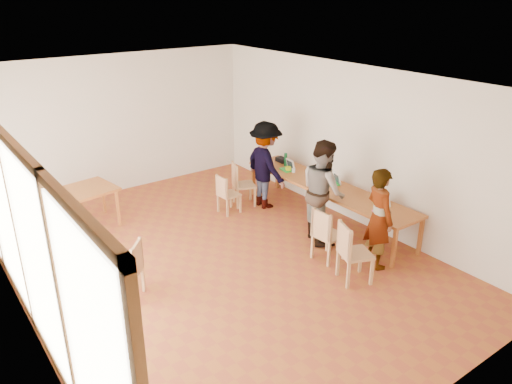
% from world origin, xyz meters
% --- Properties ---
extents(ground, '(8.00, 8.00, 0.00)m').
position_xyz_m(ground, '(0.00, 0.00, 0.00)').
color(ground, '#974124').
rests_on(ground, ground).
extents(wall_back, '(6.00, 0.10, 3.00)m').
position_xyz_m(wall_back, '(0.00, 4.00, 1.50)').
color(wall_back, beige).
rests_on(wall_back, ground).
extents(wall_front, '(6.00, 0.10, 3.00)m').
position_xyz_m(wall_front, '(0.00, -4.00, 1.50)').
color(wall_front, beige).
rests_on(wall_front, ground).
extents(wall_right, '(0.10, 8.00, 3.00)m').
position_xyz_m(wall_right, '(3.00, 0.00, 1.50)').
color(wall_right, beige).
rests_on(wall_right, ground).
extents(window_wall, '(0.10, 8.00, 3.00)m').
position_xyz_m(window_wall, '(-2.96, 0.00, 1.50)').
color(window_wall, white).
rests_on(window_wall, ground).
extents(ceiling, '(6.00, 8.00, 0.04)m').
position_xyz_m(ceiling, '(0.00, 0.00, 3.02)').
color(ceiling, white).
rests_on(ceiling, wall_back).
extents(communal_table, '(0.80, 4.00, 0.75)m').
position_xyz_m(communal_table, '(2.50, 0.07, 0.70)').
color(communal_table, '#A45824').
rests_on(communal_table, ground).
extents(side_table, '(0.90, 0.90, 0.75)m').
position_xyz_m(side_table, '(-1.23, 2.65, 0.67)').
color(side_table, '#A45824').
rests_on(side_table, ground).
extents(chair_near, '(0.59, 0.59, 0.52)m').
position_xyz_m(chair_near, '(1.28, -1.72, 0.60)').
color(chair_near, tan).
rests_on(chair_near, ground).
extents(chair_mid, '(0.46, 0.46, 0.49)m').
position_xyz_m(chair_mid, '(1.41, -1.04, 0.57)').
color(chair_mid, tan).
rests_on(chair_mid, ground).
extents(chair_far, '(0.40, 0.40, 0.43)m').
position_xyz_m(chair_far, '(1.12, 1.53, 0.50)').
color(chair_far, tan).
rests_on(chair_far, ground).
extents(chair_empty, '(0.55, 0.55, 0.49)m').
position_xyz_m(chair_empty, '(1.59, 1.70, 0.56)').
color(chair_empty, tan).
rests_on(chair_empty, ground).
extents(chair_spare, '(0.60, 0.60, 0.48)m').
position_xyz_m(chair_spare, '(-1.60, -0.18, 0.56)').
color(chair_spare, tan).
rests_on(chair_spare, ground).
extents(person_near, '(0.56, 0.71, 1.69)m').
position_xyz_m(person_near, '(2.00, -1.63, 0.85)').
color(person_near, gray).
rests_on(person_near, ground).
extents(person_mid, '(0.98, 1.10, 1.86)m').
position_xyz_m(person_mid, '(1.93, -0.41, 0.93)').
color(person_mid, gray).
rests_on(person_mid, ground).
extents(person_far, '(0.74, 1.21, 1.81)m').
position_xyz_m(person_far, '(2.00, 1.35, 0.90)').
color(person_far, gray).
rests_on(person_far, ground).
extents(laptop_near, '(0.30, 0.31, 0.22)m').
position_xyz_m(laptop_near, '(2.64, -1.19, 0.81)').
color(laptop_near, green).
rests_on(laptop_near, communal_table).
extents(laptop_mid, '(0.29, 0.31, 0.22)m').
position_xyz_m(laptop_mid, '(2.68, 0.04, 0.81)').
color(laptop_mid, green).
rests_on(laptop_mid, communal_table).
extents(laptop_far, '(0.25, 0.29, 0.22)m').
position_xyz_m(laptop_far, '(2.46, 1.18, 0.81)').
color(laptop_far, green).
rests_on(laptop_far, communal_table).
extents(yellow_mug, '(0.16, 0.16, 0.10)m').
position_xyz_m(yellow_mug, '(2.41, 1.11, 0.80)').
color(yellow_mug, yellow).
rests_on(yellow_mug, communal_table).
extents(green_bottle, '(0.07, 0.07, 0.28)m').
position_xyz_m(green_bottle, '(2.57, 1.41, 0.89)').
color(green_bottle, '#126E37').
rests_on(green_bottle, communal_table).
extents(clear_glass, '(0.07, 0.07, 0.09)m').
position_xyz_m(clear_glass, '(2.45, 1.00, 0.80)').
color(clear_glass, silver).
rests_on(clear_glass, communal_table).
extents(condiment_cup, '(0.08, 0.08, 0.06)m').
position_xyz_m(condiment_cup, '(2.70, 0.65, 0.78)').
color(condiment_cup, white).
rests_on(condiment_cup, communal_table).
extents(pink_phone, '(0.05, 0.10, 0.01)m').
position_xyz_m(pink_phone, '(2.31, -1.29, 0.76)').
color(pink_phone, '#CF3387').
rests_on(pink_phone, communal_table).
extents(black_pouch, '(0.16, 0.26, 0.09)m').
position_xyz_m(black_pouch, '(2.68, 1.66, 0.80)').
color(black_pouch, black).
rests_on(black_pouch, communal_table).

